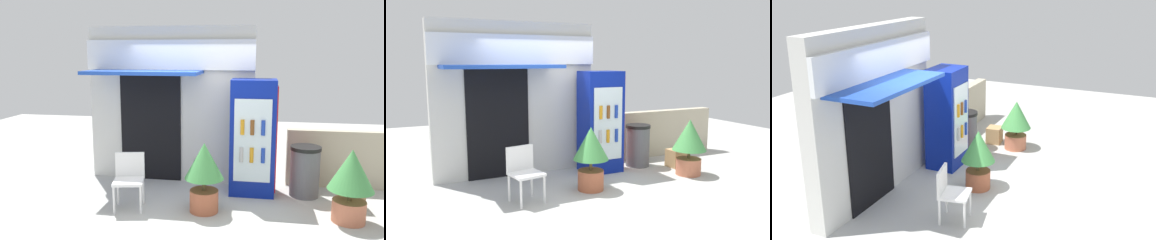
% 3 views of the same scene
% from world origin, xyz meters
% --- Properties ---
extents(ground, '(16.00, 16.00, 0.00)m').
position_xyz_m(ground, '(0.00, 0.00, 0.00)').
color(ground, '#B2B2AD').
extents(storefront_building, '(3.03, 1.13, 2.81)m').
position_xyz_m(storefront_building, '(-0.61, 1.47, 1.46)').
color(storefront_building, silver).
rests_on(storefront_building, ground).
extents(drink_cooler, '(0.75, 0.63, 1.92)m').
position_xyz_m(drink_cooler, '(0.93, 0.93, 0.96)').
color(drink_cooler, navy).
rests_on(drink_cooler, ground).
extents(plastic_chair, '(0.52, 0.51, 0.84)m').
position_xyz_m(plastic_chair, '(-0.91, -0.01, 0.49)').
color(plastic_chair, white).
rests_on(plastic_chair, ground).
extents(potted_plant_near_shop, '(0.58, 0.58, 1.05)m').
position_xyz_m(potted_plant_near_shop, '(0.24, 0.01, 0.63)').
color(potted_plant_near_shop, '#AD5B3D').
rests_on(potted_plant_near_shop, ground).
extents(potted_plant_curbside, '(0.63, 0.63, 1.04)m').
position_xyz_m(potted_plant_curbside, '(2.29, 0.00, 0.62)').
color(potted_plant_curbside, '#BC6B4C').
rests_on(potted_plant_curbside, ground).
extents(trash_bin, '(0.50, 0.50, 0.84)m').
position_xyz_m(trash_bin, '(1.78, 0.94, 0.42)').
color(trash_bin, '#595960').
rests_on(trash_bin, ground).
extents(stone_boundary_wall, '(2.58, 0.22, 1.01)m').
position_xyz_m(stone_boundary_wall, '(2.81, 1.52, 0.51)').
color(stone_boundary_wall, '#B7AD93').
rests_on(stone_boundary_wall, ground).
extents(cardboard_box, '(0.35, 0.33, 0.35)m').
position_xyz_m(cardboard_box, '(2.45, 0.54, 0.18)').
color(cardboard_box, tan).
rests_on(cardboard_box, ground).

